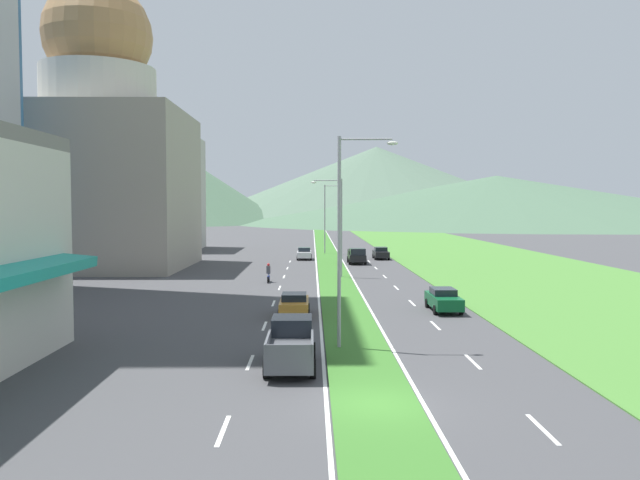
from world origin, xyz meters
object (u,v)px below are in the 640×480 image
at_px(street_lamp_mid, 338,221).
at_px(car_0, 294,304).
at_px(car_1, 304,253).
at_px(car_4, 443,299).
at_px(pickup_truck_0, 291,345).
at_px(motorcycle_rider, 269,274).
at_px(pickup_truck_1, 357,256).
at_px(street_lamp_near, 345,229).
at_px(street_lamp_far, 326,215).
at_px(car_3, 381,253).

distance_m(street_lamp_mid, car_0, 23.19).
relative_size(car_0, car_1, 1.01).
relative_size(street_lamp_mid, car_0, 2.28).
xyz_separation_m(car_4, pickup_truck_0, (-9.87, -14.71, 0.19)).
height_order(car_0, car_4, car_4).
bearing_deg(car_1, motorcycle_rider, 173.13).
bearing_deg(pickup_truck_1, pickup_truck_0, -7.40).
bearing_deg(street_lamp_near, car_0, 106.80).
relative_size(car_0, pickup_truck_0, 0.80).
xyz_separation_m(car_0, car_4, (10.09, 1.87, 0.02)).
xyz_separation_m(street_lamp_far, car_3, (7.12, -9.78, -5.03)).
bearing_deg(pickup_truck_1, car_3, 151.82).
xyz_separation_m(pickup_truck_1, motorcycle_rider, (-9.63, -18.96, -0.24)).
height_order(street_lamp_far, pickup_truck_1, street_lamp_far).
bearing_deg(pickup_truck_0, motorcycle_rider, 5.78).
xyz_separation_m(street_lamp_near, street_lamp_far, (0.53, 63.17, -0.17)).
distance_m(street_lamp_near, pickup_truck_0, 6.69).
bearing_deg(pickup_truck_1, street_lamp_mid, -11.26).
distance_m(car_3, motorcycle_rider, 29.18).
height_order(street_lamp_near, street_lamp_far, street_lamp_near).
height_order(street_lamp_far, car_0, street_lamp_far).
bearing_deg(street_lamp_mid, motorcycle_rider, -148.04).
relative_size(car_3, car_4, 0.99).
height_order(street_lamp_mid, pickup_truck_1, street_lamp_mid).
relative_size(car_4, pickup_truck_0, 0.88).
distance_m(street_lamp_far, car_0, 54.25).
height_order(car_0, pickup_truck_1, pickup_truck_1).
relative_size(street_lamp_near, street_lamp_mid, 1.07).
relative_size(street_lamp_near, motorcycle_rider, 5.29).
relative_size(car_1, pickup_truck_1, 0.80).
xyz_separation_m(street_lamp_mid, pickup_truck_1, (2.95, 14.79, -4.67)).
relative_size(street_lamp_mid, street_lamp_far, 0.95).
xyz_separation_m(street_lamp_far, motorcycle_rider, (-6.25, -35.72, -5.10)).
relative_size(car_1, motorcycle_rider, 2.15).
distance_m(car_0, car_1, 43.45).
xyz_separation_m(street_lamp_near, pickup_truck_1, (3.91, 46.41, -5.03)).
bearing_deg(car_1, pickup_truck_0, -179.90).
distance_m(street_lamp_near, car_0, 11.00).
bearing_deg(pickup_truck_0, street_lamp_near, -35.75).
distance_m(pickup_truck_1, motorcycle_rider, 21.26).
distance_m(car_4, motorcycle_rider, 20.88).
distance_m(street_lamp_far, car_3, 13.10).
distance_m(car_1, pickup_truck_0, 56.29).
xyz_separation_m(street_lamp_mid, street_lamp_far, (-0.43, 31.55, 0.19)).
bearing_deg(pickup_truck_0, car_4, -33.87).
xyz_separation_m(street_lamp_mid, car_3, (6.69, 21.77, -4.84)).
bearing_deg(motorcycle_rider, street_lamp_mid, -58.04).
distance_m(street_lamp_near, street_lamp_mid, 31.64).
relative_size(street_lamp_far, motorcycle_rider, 5.16).
height_order(street_lamp_near, car_3, street_lamp_near).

